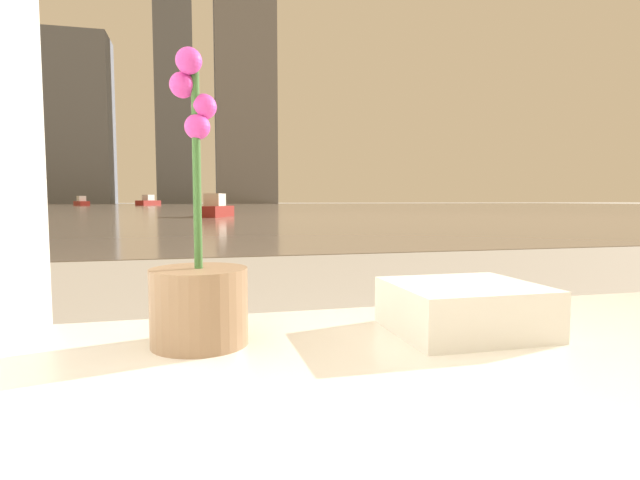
# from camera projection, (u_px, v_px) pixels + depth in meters

# --- Properties ---
(potted_orchid) EXTENTS (0.14, 0.14, 0.43)m
(potted_orchid) POSITION_uv_depth(u_px,v_px,m) (199.00, 288.00, 0.74)
(potted_orchid) COLOR #8C6B4C
(potted_orchid) RESTS_ON bathtub
(towel_stack) EXTENTS (0.23, 0.21, 0.08)m
(towel_stack) POSITION_uv_depth(u_px,v_px,m) (464.00, 308.00, 0.82)
(towel_stack) COLOR silver
(towel_stack) RESTS_ON bathtub
(harbor_water) EXTENTS (180.00, 110.00, 0.01)m
(harbor_water) POSITION_uv_depth(u_px,v_px,m) (199.00, 207.00, 60.10)
(harbor_water) COLOR gray
(harbor_water) RESTS_ON ground_plane
(harbor_boat_0) EXTENTS (3.45, 4.39, 1.59)m
(harbor_boat_0) POSITION_uv_depth(u_px,v_px,m) (148.00, 202.00, 74.34)
(harbor_boat_0) COLOR maroon
(harbor_boat_0) RESTS_ON harbor_water
(harbor_boat_1) EXTENTS (2.76, 3.88, 1.39)m
(harbor_boat_1) POSITION_uv_depth(u_px,v_px,m) (82.00, 202.00, 70.59)
(harbor_boat_1) COLOR maroon
(harbor_boat_1) RESTS_ON harbor_water
(harbor_boat_2) EXTENTS (1.98, 3.09, 1.10)m
(harbor_boat_2) POSITION_uv_depth(u_px,v_px,m) (215.00, 209.00, 23.56)
(harbor_boat_2) COLOR maroon
(harbor_boat_2) RESTS_ON harbor_water
(skyline_tower_0) EXTENTS (9.35, 6.55, 60.13)m
(skyline_tower_0) POSITION_uv_depth(u_px,v_px,m) (5.00, 58.00, 102.66)
(skyline_tower_0) COLOR slate
(skyline_tower_0) RESTS_ON ground_plane
(skyline_tower_1) EXTENTS (13.42, 11.10, 35.65)m
(skyline_tower_1) POSITION_uv_depth(u_px,v_px,m) (78.00, 121.00, 106.91)
(skyline_tower_1) COLOR slate
(skyline_tower_1) RESTS_ON ground_plane
(skyline_tower_2) EXTENTS (8.16, 7.12, 83.97)m
(skyline_tower_2) POSITION_uv_depth(u_px,v_px,m) (173.00, 13.00, 109.82)
(skyline_tower_2) COLOR slate
(skyline_tower_2) RESTS_ON ground_plane
(skyline_tower_3) EXTENTS (13.87, 6.86, 55.36)m
(skyline_tower_3) POSITION_uv_depth(u_px,v_px,m) (245.00, 83.00, 114.78)
(skyline_tower_3) COLOR slate
(skyline_tower_3) RESTS_ON ground_plane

